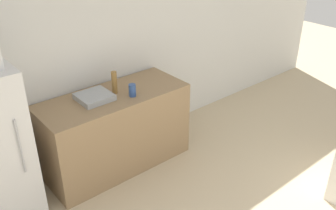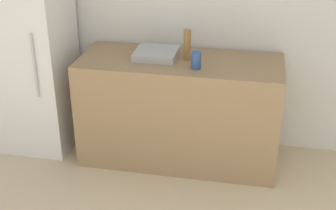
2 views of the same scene
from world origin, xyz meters
name	(u,v)px [view 1 (image 1 of 2)]	position (x,y,z in m)	size (l,w,h in m)	color
wall_back	(107,46)	(0.00, 3.41, 1.30)	(8.00, 0.06, 2.60)	silver
counter	(116,131)	(-0.20, 3.03, 0.45)	(1.64, 0.67, 0.90)	#937551
sink_basin	(94,97)	(-0.40, 3.06, 0.93)	(0.34, 0.33, 0.06)	#9EA3A8
bottle_tall	(114,82)	(-0.15, 3.06, 1.02)	(0.06, 0.06, 0.24)	olive
bottle_short	(132,90)	(-0.05, 2.87, 0.96)	(0.08, 0.08, 0.13)	#2D4C8C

